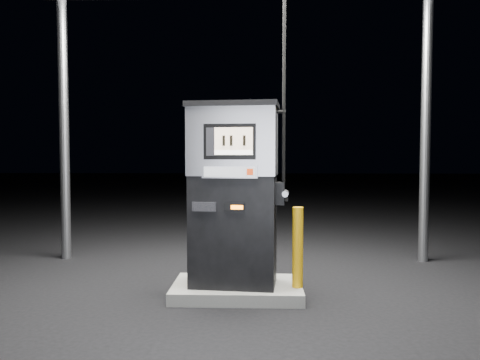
{
  "coord_description": "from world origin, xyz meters",
  "views": [
    {
      "loc": [
        0.25,
        -5.77,
        1.75
      ],
      "look_at": [
        0.03,
        0.0,
        1.45
      ],
      "focal_mm": 35.0,
      "sensor_mm": 36.0,
      "label": 1
    }
  ],
  "objects": [
    {
      "name": "bollard_right",
      "position": [
        0.74,
        -0.14,
        0.64
      ],
      "size": [
        0.13,
        0.13,
        0.98
      ],
      "primitive_type": "cylinder",
      "rotation": [
        0.0,
        0.0,
        -0.03
      ],
      "color": "#E8A50C",
      "rests_on": "pump_island"
    },
    {
      "name": "bollard_left",
      "position": [
        -0.55,
        -0.06,
        0.64
      ],
      "size": [
        0.13,
        0.13,
        0.98
      ],
      "primitive_type": "cylinder",
      "rotation": [
        0.0,
        0.0,
        -0.03
      ],
      "color": "#E8A50C",
      "rests_on": "pump_island"
    },
    {
      "name": "fuel_dispenser",
      "position": [
        -0.04,
        -0.05,
        1.3
      ],
      "size": [
        1.26,
        0.76,
        4.64
      ],
      "rotation": [
        0.0,
        0.0,
        -0.09
      ],
      "color": "black",
      "rests_on": "pump_island"
    },
    {
      "name": "ground",
      "position": [
        0.0,
        0.0,
        0.0
      ],
      "size": [
        80.0,
        80.0,
        0.0
      ],
      "primitive_type": "plane",
      "color": "black",
      "rests_on": "ground"
    },
    {
      "name": "pump_island",
      "position": [
        0.0,
        0.0,
        0.07
      ],
      "size": [
        1.6,
        1.0,
        0.15
      ],
      "primitive_type": "cube",
      "color": "#63625E",
      "rests_on": "ground"
    }
  ]
}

